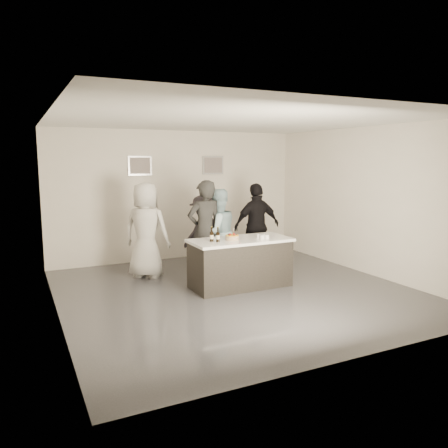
% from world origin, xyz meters
% --- Properties ---
extents(floor, '(6.00, 6.00, 0.00)m').
position_xyz_m(floor, '(0.00, 0.00, 0.00)').
color(floor, '#3D3D42').
rests_on(floor, ground).
extents(ceiling, '(6.00, 6.00, 0.00)m').
position_xyz_m(ceiling, '(0.00, 0.00, 3.00)').
color(ceiling, white).
extents(wall_back, '(6.00, 0.04, 3.00)m').
position_xyz_m(wall_back, '(0.00, 3.00, 1.50)').
color(wall_back, silver).
rests_on(wall_back, ground).
extents(wall_front, '(6.00, 0.04, 3.00)m').
position_xyz_m(wall_front, '(0.00, -3.00, 1.50)').
color(wall_front, silver).
rests_on(wall_front, ground).
extents(wall_left, '(0.04, 6.00, 3.00)m').
position_xyz_m(wall_left, '(-3.00, 0.00, 1.50)').
color(wall_left, silver).
rests_on(wall_left, ground).
extents(wall_right, '(0.04, 6.00, 3.00)m').
position_xyz_m(wall_right, '(3.00, 0.00, 1.50)').
color(wall_right, silver).
rests_on(wall_right, ground).
extents(picture_left, '(0.54, 0.04, 0.44)m').
position_xyz_m(picture_left, '(-0.90, 2.97, 2.20)').
color(picture_left, '#B2B2B7').
rests_on(picture_left, wall_back).
extents(picture_right, '(0.54, 0.04, 0.44)m').
position_xyz_m(picture_right, '(0.90, 2.97, 2.20)').
color(picture_right, '#B2B2B7').
rests_on(picture_right, wall_back).
extents(bar_counter, '(1.86, 0.86, 0.90)m').
position_xyz_m(bar_counter, '(0.19, 0.21, 0.45)').
color(bar_counter, white).
rests_on(bar_counter, ground).
extents(cake, '(0.24, 0.24, 0.08)m').
position_xyz_m(cake, '(0.01, 0.19, 0.94)').
color(cake, orange).
rests_on(cake, bar_counter).
extents(beer_bottle_a, '(0.07, 0.07, 0.26)m').
position_xyz_m(beer_bottle_a, '(-0.39, 0.20, 1.03)').
color(beer_bottle_a, black).
rests_on(beer_bottle_a, bar_counter).
extents(beer_bottle_b, '(0.07, 0.07, 0.26)m').
position_xyz_m(beer_bottle_b, '(-0.30, 0.14, 1.03)').
color(beer_bottle_b, black).
rests_on(beer_bottle_b, bar_counter).
extents(tumbler_cluster, '(0.19, 0.19, 0.08)m').
position_xyz_m(tumbler_cluster, '(0.59, 0.06, 0.94)').
color(tumbler_cluster, orange).
rests_on(tumbler_cluster, bar_counter).
extents(candles, '(0.24, 0.08, 0.01)m').
position_xyz_m(candles, '(-0.07, -0.14, 0.90)').
color(candles, pink).
rests_on(candles, bar_counter).
extents(person_main_black, '(0.73, 0.49, 1.95)m').
position_xyz_m(person_main_black, '(-0.21, 0.93, 0.98)').
color(person_main_black, black).
rests_on(person_main_black, ground).
extents(person_main_blue, '(0.95, 0.79, 1.77)m').
position_xyz_m(person_main_blue, '(0.13, 1.06, 0.88)').
color(person_main_blue, '#95B7C3').
rests_on(person_main_blue, ground).
extents(person_guest_left, '(1.10, 1.06, 1.90)m').
position_xyz_m(person_guest_left, '(-1.16, 1.64, 0.95)').
color(person_guest_left, silver).
rests_on(person_guest_left, ground).
extents(person_guest_right, '(1.08, 0.46, 1.84)m').
position_xyz_m(person_guest_right, '(1.18, 1.32, 0.92)').
color(person_guest_right, black).
rests_on(person_guest_right, ground).
extents(person_guest_back, '(1.16, 0.91, 1.58)m').
position_xyz_m(person_guest_back, '(0.17, 1.87, 0.79)').
color(person_guest_back, black).
rests_on(person_guest_back, ground).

